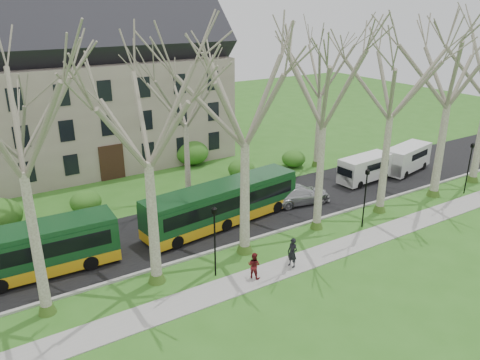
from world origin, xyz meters
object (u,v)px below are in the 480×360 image
(bus_lead, at_px, (6,257))
(sedan, at_px, (299,194))
(van_b, at_px, (407,159))
(pedestrian_a, at_px, (292,253))
(van_a, at_px, (365,169))
(bus_follow, at_px, (223,203))
(pedestrian_b, at_px, (254,265))

(bus_lead, xyz_separation_m, sedan, (21.10, -0.09, -0.79))
(van_b, distance_m, pedestrian_a, 21.19)
(van_a, distance_m, pedestrian_a, 16.51)
(bus_lead, relative_size, van_b, 2.18)
(sedan, bearing_deg, bus_follow, 98.81)
(van_a, bearing_deg, pedestrian_a, -155.38)
(van_b, bearing_deg, bus_follow, 169.04)
(bus_lead, height_order, sedan, bus_lead)
(pedestrian_b, bearing_deg, pedestrian_a, -124.25)
(bus_lead, height_order, pedestrian_a, bus_lead)
(sedan, bearing_deg, pedestrian_b, 137.83)
(bus_lead, xyz_separation_m, bus_follow, (14.14, 0.03, -0.01))
(van_b, xyz_separation_m, pedestrian_a, (-19.68, -7.84, -0.30))
(bus_lead, relative_size, pedestrian_b, 7.69)
(bus_follow, bearing_deg, bus_lead, 173.06)
(van_b, relative_size, pedestrian_b, 3.52)
(bus_lead, bearing_deg, pedestrian_a, -24.61)
(bus_follow, distance_m, pedestrian_a, 7.46)
(van_a, height_order, pedestrian_a, van_a)
(pedestrian_a, bearing_deg, van_a, 106.84)
(van_a, height_order, pedestrian_b, van_a)
(pedestrian_b, bearing_deg, van_b, -101.01)
(van_b, bearing_deg, van_a, 166.03)
(bus_follow, xyz_separation_m, sedan, (6.95, -0.12, -0.78))
(bus_follow, distance_m, van_a, 14.97)
(bus_lead, xyz_separation_m, van_a, (29.10, 0.62, -0.38))
(sedan, height_order, van_b, van_b)
(bus_lead, relative_size, pedestrian_a, 6.62)
(bus_lead, height_order, van_b, bus_lead)
(pedestrian_a, relative_size, pedestrian_b, 1.16)
(bus_follow, relative_size, pedestrian_a, 6.56)
(sedan, relative_size, pedestrian_a, 2.75)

